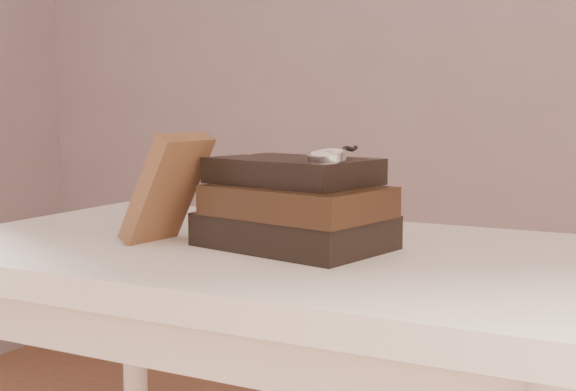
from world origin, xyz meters
The scene contains 5 objects.
table centered at (0.00, 0.35, 0.66)m, with size 1.00×0.60×0.75m.
book_stack centered at (0.06, 0.34, 0.81)m, with size 0.29×0.23×0.13m.
journal centered at (-0.13, 0.29, 0.83)m, with size 0.03×0.11×0.17m, color #482C1C.
pocket_watch centered at (0.12, 0.32, 0.89)m, with size 0.06×0.16×0.02m.
eyeglasses centered at (-0.02, 0.45, 0.82)m, with size 0.13×0.14×0.05m.
Camera 1 is at (0.54, -0.63, 0.95)m, focal length 47.56 mm.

